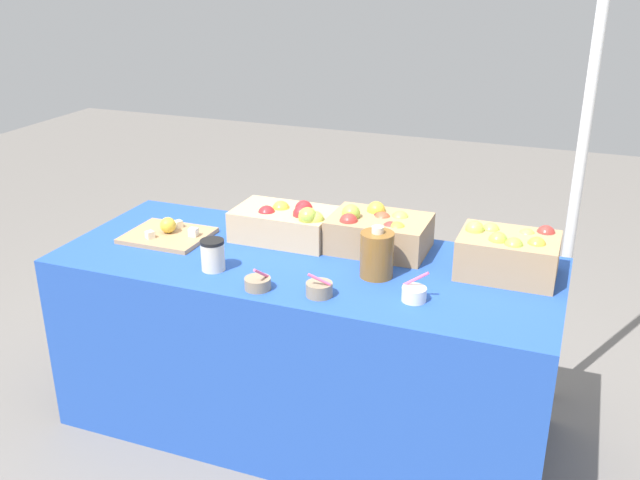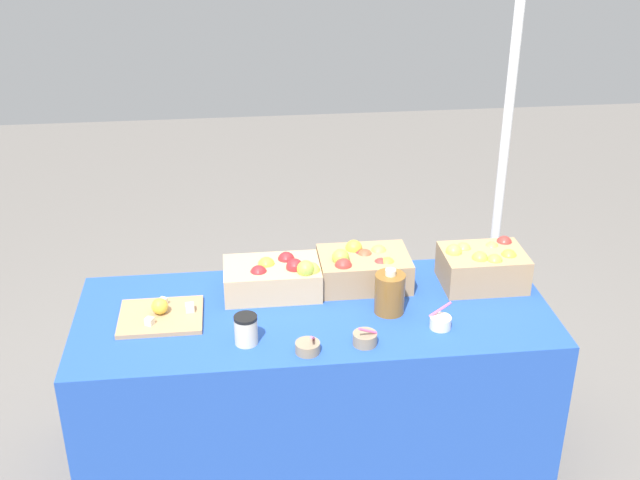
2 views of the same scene
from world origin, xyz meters
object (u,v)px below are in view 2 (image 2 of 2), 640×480
Objects in this scene: sample_bowl_near at (365,338)px; apple_crate_middle at (364,268)px; coffee_cup at (246,330)px; apple_crate_right at (274,277)px; cutting_board_front at (161,315)px; tent_pole at (501,185)px; sample_bowl_far at (440,322)px; cider_jug at (390,293)px; sample_bowl_mid at (308,347)px; apple_crate_left at (483,266)px.

apple_crate_middle is at bearing 81.21° from sample_bowl_near.
coffee_cup is (-0.44, 0.06, 0.03)m from sample_bowl_near.
apple_crate_right reaches higher than cutting_board_front.
tent_pole is (0.77, 0.82, 0.25)m from sample_bowl_near.
sample_bowl_far is at bearing -29.43° from apple_crate_right.
cutting_board_front is at bearing 176.73° from cider_jug.
apple_crate_middle is at bearing 104.87° from cider_jug.
apple_crate_middle reaches higher than sample_bowl_far.
sample_bowl_far is (0.53, 0.11, 0.00)m from sample_bowl_mid.
apple_crate_middle is 3.60× the size of sample_bowl_far.
sample_bowl_near is 0.88× the size of sample_bowl_far.
cutting_board_front is 0.63m from sample_bowl_mid.
cider_jug is (0.35, 0.25, 0.06)m from sample_bowl_mid.
coffee_cup reaches higher than sample_bowl_mid.
apple_crate_left reaches higher than sample_bowl_near.
coffee_cup is at bearing -109.36° from apple_crate_right.
apple_crate_left is 0.50m from tent_pole.
tent_pole is at bearing 20.22° from apple_crate_right.
cutting_board_front is (-1.34, -0.13, -0.07)m from apple_crate_left.
sample_bowl_far is 0.23m from cider_jug.
cider_jug is at bearing 58.58° from sample_bowl_near.
apple_crate_middle is 0.25m from cider_jug.
cider_jug is 0.89m from tent_pole.
cider_jug is at bearing 141.09° from sample_bowl_far.
tent_pole reaches higher than cider_jug.
cider_jug reaches higher than sample_bowl_near.
apple_crate_middle is 1.98× the size of cider_jug.
tent_pole reaches higher than apple_crate_middle.
cider_jug is 1.64× the size of coffee_cup.
apple_crate_left reaches higher than coffee_cup.
apple_crate_left is at bearing -6.60° from apple_crate_middle.
apple_crate_left is 2.97× the size of coffee_cup.
tent_pole reaches higher than apple_crate_right.
apple_crate_right is 2.08× the size of cider_jug.
sample_bowl_far is at bearing -57.97° from apple_crate_middle.
sample_bowl_mid is 0.49× the size of cider_jug.
cutting_board_front is at bearing 147.01° from coffee_cup.
tent_pole is (0.98, 0.85, 0.25)m from sample_bowl_mid.
apple_crate_left is at bearing -1.73° from apple_crate_right.
cider_jug reaches higher than apple_crate_left.
apple_crate_left is 0.91× the size of apple_crate_middle.
apple_crate_left is 1.07m from coffee_cup.
sample_bowl_far is at bearing 11.56° from sample_bowl_mid.
coffee_cup is at bearing -147.57° from tent_pole.
sample_bowl_far is at bearing -121.55° from tent_pole.
cutting_board_front is (-0.84, -0.19, -0.06)m from apple_crate_middle.
sample_bowl_far is (1.08, -0.19, 0.01)m from cutting_board_front.
apple_crate_left is at bearing 28.62° from sample_bowl_mid.
sample_bowl_far is at bearing 1.60° from coffee_cup.
apple_crate_middle is 0.47m from sample_bowl_near.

